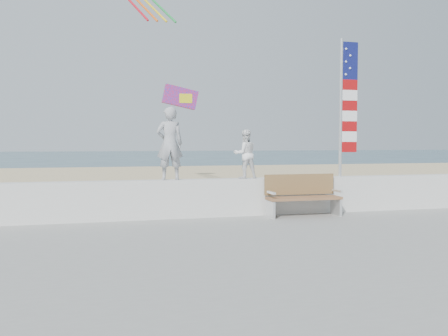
{
  "coord_description": "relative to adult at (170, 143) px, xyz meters",
  "views": [
    {
      "loc": [
        -2.61,
        -8.97,
        1.93
      ],
      "look_at": [
        0.2,
        1.8,
        1.35
      ],
      "focal_mm": 38.0,
      "sensor_mm": 36.0,
      "label": 1
    }
  ],
  "objects": [
    {
      "name": "ground",
      "position": [
        1.05,
        -2.0,
        -1.93
      ],
      "size": [
        220.0,
        220.0,
        0.0
      ],
      "primitive_type": "plane",
      "color": "#2B4857",
      "rests_on": "ground"
    },
    {
      "name": "sand",
      "position": [
        1.05,
        7.0,
        -1.89
      ],
      "size": [
        90.0,
        40.0,
        0.08
      ],
      "primitive_type": "cube",
      "color": "#CDB688",
      "rests_on": "ground"
    },
    {
      "name": "boardwalk",
      "position": [
        1.05,
        -6.0,
        -1.8
      ],
      "size": [
        50.0,
        12.4,
        0.1
      ],
      "primitive_type": "cube",
      "color": "gray",
      "rests_on": "sand"
    },
    {
      "name": "seawall",
      "position": [
        1.05,
        0.0,
        -1.3
      ],
      "size": [
        30.0,
        0.35,
        0.9
      ],
      "primitive_type": "cube",
      "color": "silver",
      "rests_on": "boardwalk"
    },
    {
      "name": "adult",
      "position": [
        0.0,
        0.0,
        0.0
      ],
      "size": [
        0.62,
        0.42,
        1.69
      ],
      "primitive_type": "imported",
      "rotation": [
        0.0,
        0.0,
        3.13
      ],
      "color": "#A4A5AA",
      "rests_on": "seawall"
    },
    {
      "name": "child",
      "position": [
        1.84,
        0.0,
        -0.26
      ],
      "size": [
        0.59,
        0.47,
        1.18
      ],
      "primitive_type": "imported",
      "rotation": [
        0.0,
        0.0,
        3.18
      ],
      "color": "white",
      "rests_on": "seawall"
    },
    {
      "name": "bench",
      "position": [
        3.14,
        -0.45,
        -1.24
      ],
      "size": [
        1.8,
        0.57,
        1.0
      ],
      "color": "#91623F",
      "rests_on": "boardwalk"
    },
    {
      "name": "flag",
      "position": [
        4.51,
        -0.0,
        1.07
      ],
      "size": [
        0.5,
        0.08,
        3.5
      ],
      "color": "silver",
      "rests_on": "seawall"
    },
    {
      "name": "parafoil_kite",
      "position": [
        0.87,
        3.57,
        1.42
      ],
      "size": [
        1.12,
        0.29,
        0.77
      ],
      "color": "red",
      "rests_on": "ground"
    }
  ]
}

